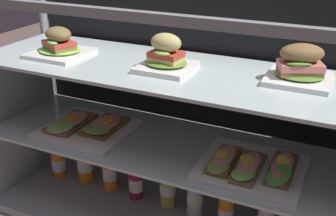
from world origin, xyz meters
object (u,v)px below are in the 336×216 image
at_px(juice_bottle_near_post, 85,160).
at_px(plated_roll_sandwich_near_right_corner, 300,67).
at_px(plated_roll_sandwich_near_left_corner, 59,45).
at_px(juice_bottle_front_fourth, 136,181).
at_px(juice_bottle_back_right, 195,195).
at_px(juice_bottle_tucked_behind, 110,171).
at_px(open_sandwich_tray_near_right_corner, 252,166).
at_px(plated_roll_sandwich_center, 166,57).
at_px(juice_bottle_back_center, 58,159).
at_px(juice_bottle_back_left, 226,209).
at_px(open_sandwich_tray_far_right, 86,127).
at_px(juice_bottle_front_left_end, 168,187).

bearing_deg(juice_bottle_near_post, plated_roll_sandwich_near_right_corner, 0.31).
xyz_separation_m(plated_roll_sandwich_near_right_corner, juice_bottle_near_post, (-0.86, -0.00, -0.55)).
bearing_deg(plated_roll_sandwich_near_left_corner, juice_bottle_front_fourth, 14.19).
distance_m(plated_roll_sandwich_near_right_corner, juice_bottle_back_right, 0.65).
relative_size(juice_bottle_tucked_behind, juice_bottle_front_fourth, 1.12).
height_order(plated_roll_sandwich_near_right_corner, juice_bottle_back_right, plated_roll_sandwich_near_right_corner).
height_order(plated_roll_sandwich_near_left_corner, open_sandwich_tray_near_right_corner, plated_roll_sandwich_near_left_corner).
distance_m(plated_roll_sandwich_center, juice_bottle_back_center, 0.81).
bearing_deg(juice_bottle_back_right, plated_roll_sandwich_near_right_corner, 4.05).
bearing_deg(juice_bottle_back_left, juice_bottle_back_right, 172.03).
bearing_deg(open_sandwich_tray_far_right, plated_roll_sandwich_near_right_corner, 7.15).
xyz_separation_m(juice_bottle_back_center, juice_bottle_front_left_end, (0.54, 0.02, -0.00)).
xyz_separation_m(juice_bottle_near_post, juice_bottle_tucked_behind, (0.13, -0.01, -0.02)).
bearing_deg(juice_bottle_front_fourth, juice_bottle_back_center, -179.62).
bearing_deg(open_sandwich_tray_near_right_corner, juice_bottle_near_post, 172.32).
bearing_deg(plated_roll_sandwich_near_left_corner, juice_bottle_front_left_end, 11.08).
distance_m(plated_roll_sandwich_center, plated_roll_sandwich_near_right_corner, 0.43).
distance_m(juice_bottle_back_right, juice_bottle_back_left, 0.13).
xyz_separation_m(plated_roll_sandwich_near_right_corner, juice_bottle_back_left, (-0.19, -0.04, -0.57)).
distance_m(juice_bottle_near_post, juice_bottle_back_right, 0.54).
distance_m(open_sandwich_tray_near_right_corner, juice_bottle_back_center, 0.93).
relative_size(juice_bottle_back_center, juice_bottle_near_post, 0.86).
relative_size(plated_roll_sandwich_center, juice_bottle_front_left_end, 0.90).
xyz_separation_m(plated_roll_sandwich_near_left_corner, open_sandwich_tray_far_right, (0.10, -0.01, -0.32)).
height_order(plated_roll_sandwich_near_right_corner, juice_bottle_back_left, plated_roll_sandwich_near_right_corner).
bearing_deg(juice_bottle_back_center, open_sandwich_tray_near_right_corner, -5.32).
bearing_deg(juice_bottle_front_left_end, juice_bottle_tucked_behind, -179.45).
bearing_deg(juice_bottle_front_left_end, plated_roll_sandwich_near_right_corner, 1.13).
height_order(plated_roll_sandwich_near_left_corner, plated_roll_sandwich_center, plated_roll_sandwich_center).
bearing_deg(juice_bottle_back_center, plated_roll_sandwich_center, -5.00).
xyz_separation_m(open_sandwich_tray_near_right_corner, juice_bottle_near_post, (-0.76, 0.10, -0.23)).
bearing_deg(plated_roll_sandwich_near_right_corner, juice_bottle_back_left, -167.79).
distance_m(juice_bottle_tucked_behind, juice_bottle_back_left, 0.53).
distance_m(plated_roll_sandwich_center, juice_bottle_back_left, 0.62).
bearing_deg(open_sandwich_tray_far_right, juice_bottle_back_right, 9.41).
relative_size(juice_bottle_back_right, juice_bottle_back_left, 1.04).
relative_size(open_sandwich_tray_near_right_corner, juice_bottle_near_post, 1.34).
xyz_separation_m(open_sandwich_tray_near_right_corner, juice_bottle_back_right, (-0.23, 0.08, -0.24)).
xyz_separation_m(juice_bottle_near_post, juice_bottle_front_fourth, (0.27, -0.02, -0.02)).
bearing_deg(plated_roll_sandwich_near_left_corner, juice_bottle_tucked_behind, 30.03).
xyz_separation_m(open_sandwich_tray_near_right_corner, juice_bottle_back_left, (-0.09, 0.07, -0.25)).
relative_size(plated_roll_sandwich_near_left_corner, juice_bottle_front_fourth, 1.07).
bearing_deg(open_sandwich_tray_far_right, juice_bottle_tucked_behind, 65.59).
distance_m(juice_bottle_back_center, juice_bottle_tucked_behind, 0.27).
xyz_separation_m(plated_roll_sandwich_center, plated_roll_sandwich_near_right_corner, (0.42, 0.07, 0.00)).
relative_size(juice_bottle_back_center, juice_bottle_front_fourth, 1.15).
bearing_deg(open_sandwich_tray_far_right, juice_bottle_front_left_end, 15.45).
distance_m(plated_roll_sandwich_near_right_corner, juice_bottle_back_center, 1.15).
bearing_deg(juice_bottle_back_left, plated_roll_sandwich_near_left_corner, -175.92).
bearing_deg(open_sandwich_tray_near_right_corner, juice_bottle_front_left_end, 164.31).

